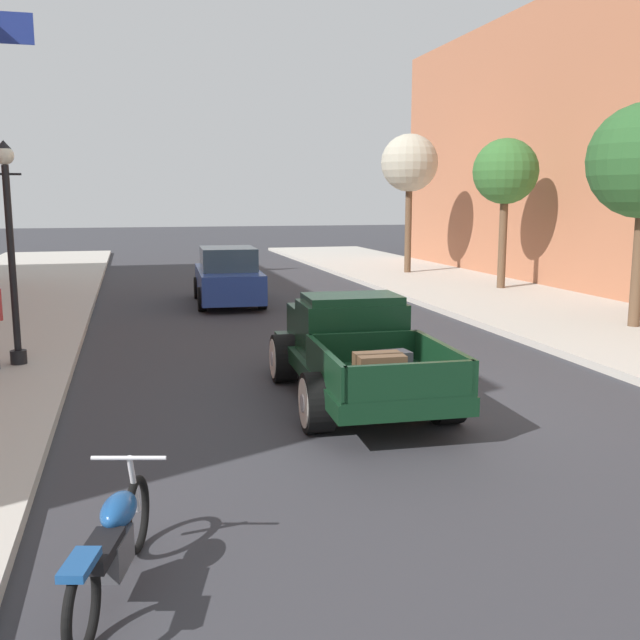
# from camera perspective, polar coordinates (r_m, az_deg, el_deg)

# --- Properties ---
(ground_plane) EXTENTS (140.00, 140.00, 0.00)m
(ground_plane) POSITION_cam_1_polar(r_m,az_deg,el_deg) (11.12, 3.83, -6.22)
(ground_plane) COLOR #333338
(hotrod_truck_dark_green) EXTENTS (2.33, 5.00, 1.58)m
(hotrod_truck_dark_green) POSITION_cam_1_polar(r_m,az_deg,el_deg) (11.07, 2.59, -2.26)
(hotrod_truck_dark_green) COLOR black
(hotrod_truck_dark_green) RESTS_ON ground
(motorcycle_parked) EXTENTS (0.77, 2.07, 0.93)m
(motorcycle_parked) POSITION_cam_1_polar(r_m,az_deg,el_deg) (5.94, -16.14, -16.62)
(motorcycle_parked) COLOR black
(motorcycle_parked) RESTS_ON ground
(car_background_blue) EXTENTS (2.02, 4.38, 1.65)m
(car_background_blue) POSITION_cam_1_polar(r_m,az_deg,el_deg) (21.05, -7.31, 3.36)
(car_background_blue) COLOR #284293
(car_background_blue) RESTS_ON ground
(street_lamp_near) EXTENTS (0.50, 0.32, 3.85)m
(street_lamp_near) POSITION_cam_1_polar(r_m,az_deg,el_deg) (13.49, -23.38, 6.09)
(street_lamp_near) COLOR black
(street_lamp_near) RESTS_ON sidewalk_left
(street_tree_second) EXTENTS (2.08, 2.08, 4.78)m
(street_tree_second) POSITION_cam_1_polar(r_m,az_deg,el_deg) (24.11, 14.50, 11.24)
(street_tree_second) COLOR brown
(street_tree_second) RESTS_ON sidewalk_right
(street_tree_third) EXTENTS (2.21, 2.21, 5.36)m
(street_tree_third) POSITION_cam_1_polar(r_m,az_deg,el_deg) (28.65, 7.12, 12.17)
(street_tree_third) COLOR brown
(street_tree_third) RESTS_ON sidewalk_right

